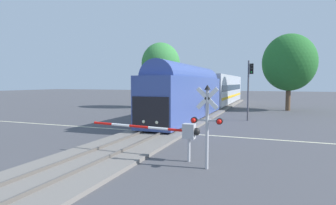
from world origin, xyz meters
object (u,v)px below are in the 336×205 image
object	(u,v)px
commuter_train	(211,90)
oak_behind_train	(161,64)
oak_far_right	(289,63)
crossing_gate_near	(176,131)
crossing_signal_mast	(207,118)
traffic_signal_far_side	(250,81)

from	to	relation	value
commuter_train	oak_behind_train	xyz separation A→B (m)	(-7.54, 0.51, 3.68)
oak_far_right	crossing_gate_near	bearing A→B (deg)	-102.58
crossing_signal_mast	traffic_signal_far_side	bearing A→B (deg)	88.35
crossing_signal_mast	traffic_signal_far_side	xyz separation A→B (m)	(0.47, 16.41, 1.69)
commuter_train	traffic_signal_far_side	distance (m)	10.89
commuter_train	crossing_gate_near	world-z (taller)	commuter_train
commuter_train	oak_far_right	bearing A→B (deg)	17.00
traffic_signal_far_side	oak_far_right	size ratio (longest dim) A/B	0.58
crossing_signal_mast	oak_behind_train	distance (m)	29.38
commuter_train	crossing_signal_mast	size ratio (longest dim) A/B	11.78
commuter_train	oak_far_right	size ratio (longest dim) A/B	4.22
commuter_train	crossing_gate_near	xyz separation A→B (m)	(3.61, -24.77, -1.38)
commuter_train	oak_behind_train	distance (m)	8.41
crossing_gate_near	crossing_signal_mast	xyz separation A→B (m)	(1.68, -0.82, 0.82)
traffic_signal_far_side	oak_far_right	distance (m)	13.06
traffic_signal_far_side	oak_far_right	world-z (taller)	oak_far_right
commuter_train	traffic_signal_far_side	xyz separation A→B (m)	(5.76, -9.17, 1.13)
oak_far_right	commuter_train	bearing A→B (deg)	-163.00
crossing_signal_mast	oak_far_right	world-z (taller)	oak_far_right
oak_behind_train	oak_far_right	size ratio (longest dim) A/B	0.94
oak_behind_train	oak_far_right	bearing A→B (deg)	8.17
commuter_train	oak_behind_train	size ratio (longest dim) A/B	4.49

